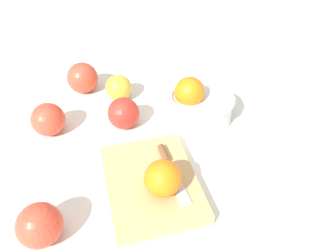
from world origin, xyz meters
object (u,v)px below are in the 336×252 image
Objects in this scene: apple_front_left_2 at (124,113)px; bowl at (198,103)px; cutting_board at (151,182)px; orange_on_board at (163,178)px; apple_front_right at (40,225)px; apple_front_left_4 at (83,78)px; apple_front_left at (119,88)px; knife at (169,165)px; apple_front_left_3 at (48,119)px.

bowl is at bearing 98.00° from apple_front_left_2.
cutting_board is 0.06m from orange_on_board.
bowl reaches higher than apple_front_right.
apple_front_left_4 reaches higher than apple_front_right.
apple_front_left is 0.12m from apple_front_left_2.
apple_front_right is at bearing -41.72° from bowl.
apple_front_left_4 reaches higher than apple_front_left_2.
apple_front_left is (-0.28, -0.12, 0.01)m from knife.
bowl is at bearing 65.50° from apple_front_left_4.
apple_front_left_3 is at bearing -47.33° from apple_front_left.
cutting_board is at bearing 15.44° from apple_front_left.
apple_front_left_4 is (-0.16, -0.12, 0.00)m from apple_front_left_2.
cutting_board is 3.09× the size of apple_front_right.
bowl is at bearing 160.11° from orange_on_board.
apple_front_left_3 is (-0.18, -0.23, 0.03)m from cutting_board.
apple_front_left is 0.83× the size of apple_front_left_4.
apple_front_left_2 is (-0.19, -0.06, 0.03)m from cutting_board.
apple_front_left is 0.90× the size of apple_front_left_3.
knife is at bearing 168.16° from orange_on_board.
apple_front_left_4 is (-0.14, -0.30, -0.00)m from bowl.
cutting_board is at bearing -27.29° from bowl.
apple_front_left_4 reaches higher than cutting_board.
bowl reaches higher than apple_front_left_2.
orange_on_board is 0.91× the size of apple_front_right.
apple_front_left is at bearing 66.42° from apple_front_left_4.
orange_on_board is 0.98× the size of apple_front_left.
cutting_board is 0.21m from apple_front_right.
bowl is 2.20× the size of apple_front_left_2.
bowl is 0.22m from apple_front_left.
apple_front_left_4 is at bearing -151.79° from orange_on_board.
apple_front_left_4 reaches higher than knife.
cutting_board is (0.22, -0.11, -0.03)m from bowl.
orange_on_board is (0.03, 0.02, 0.05)m from cutting_board.
cutting_board is at bearing 53.26° from apple_front_left_3.
bowl reaches higher than apple_front_left.
bowl is at bearing 65.04° from apple_front_left.
bowl is 2.21× the size of apple_front_right.
apple_front_left_4 is (-0.04, -0.10, 0.01)m from apple_front_left.
knife is at bearing 129.90° from cutting_board.
cutting_board is at bearing -50.10° from knife.
apple_front_left_4 is at bearing -143.05° from apple_front_left_2.
orange_on_board is at bearing -19.89° from bowl.
bowl is 2.15× the size of apple_front_left_3.
orange_on_board reaches higher than cutting_board.
cutting_board is 3.00× the size of apple_front_left_3.
knife is 0.25m from apple_front_right.
orange_on_board is 0.07m from knife.
orange_on_board is (0.25, -0.09, 0.01)m from bowl.
apple_front_left_3 is at bearing -128.99° from orange_on_board.
apple_front_left is at bearing -114.96° from bowl.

